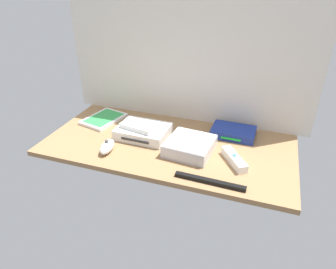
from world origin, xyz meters
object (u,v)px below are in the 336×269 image
object	(u,v)px
network_router	(233,132)
remote_wand	(234,159)
game_console	(143,131)
mini_computer	(190,146)
remote_classic_pad	(139,126)
sensor_bar	(210,181)
remote_nunchuk	(107,147)
game_case	(104,119)

from	to	relation	value
network_router	remote_wand	distance (cm)	20.55
game_console	mini_computer	world-z (taller)	mini_computer
remote_classic_pad	remote_wand	bearing A→B (deg)	1.96
game_console	sensor_bar	xyz separation A→B (cm)	(33.41, -22.13, -1.50)
remote_nunchuk	mini_computer	bearing A→B (deg)	10.88
mini_computer	sensor_bar	size ratio (longest dim) A/B	0.77
mini_computer	remote_nunchuk	size ratio (longest dim) A/B	1.76
network_router	sensor_bar	xyz separation A→B (cm)	(-2.45, -34.96, -1.00)
network_router	remote_classic_pad	world-z (taller)	remote_classic_pad
game_console	remote_wand	bearing A→B (deg)	-9.65
mini_computer	remote_nunchuk	bearing A→B (deg)	-161.70
game_case	remote_nunchuk	xyz separation A→B (cm)	(14.90, -23.22, 1.28)
game_case	remote_classic_pad	size ratio (longest dim) A/B	1.38
remote_nunchuk	remote_classic_pad	size ratio (longest dim) A/B	0.67
remote_wand	remote_nunchuk	world-z (taller)	remote_nunchuk
game_console	remote_wand	distance (cm)	39.87
game_console	remote_nunchuk	bearing A→B (deg)	-117.46
remote_classic_pad	sensor_bar	bearing A→B (deg)	-20.41
remote_wand	remote_nunchuk	bearing A→B (deg)	155.28
network_router	remote_classic_pad	xyz separation A→B (cm)	(-37.10, -14.28, 3.71)
game_console	game_case	bearing A→B (deg)	162.97
network_router	sensor_bar	distance (cm)	35.06
game_console	game_case	distance (cm)	24.64
game_console	network_router	size ratio (longest dim) A/B	1.17
game_case	remote_nunchuk	distance (cm)	27.62
game_case	network_router	xyz separation A→B (cm)	(59.24, 5.16, 0.94)
game_console	remote_wand	world-z (taller)	game_console
game_console	sensor_bar	size ratio (longest dim) A/B	0.89
game_console	remote_nunchuk	distance (cm)	17.72
remote_classic_pad	sensor_bar	size ratio (longest dim) A/B	0.65
remote_wand	remote_classic_pad	world-z (taller)	remote_classic_pad
mini_computer	sensor_bar	world-z (taller)	mini_computer
game_case	remote_wand	distance (cm)	64.34
mini_computer	remote_wand	size ratio (longest dim) A/B	1.29
mini_computer	network_router	world-z (taller)	mini_computer
game_console	mini_computer	bearing A→B (deg)	-13.08
game_case	mini_computer	bearing A→B (deg)	-3.11
remote_nunchuk	sensor_bar	world-z (taller)	remote_nunchuk
sensor_bar	remote_classic_pad	bearing A→B (deg)	150.78
mini_computer	game_case	world-z (taller)	mini_computer
mini_computer	network_router	xyz separation A→B (cm)	(14.02, 18.36, -0.94)
mini_computer	network_router	bearing A→B (deg)	52.64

